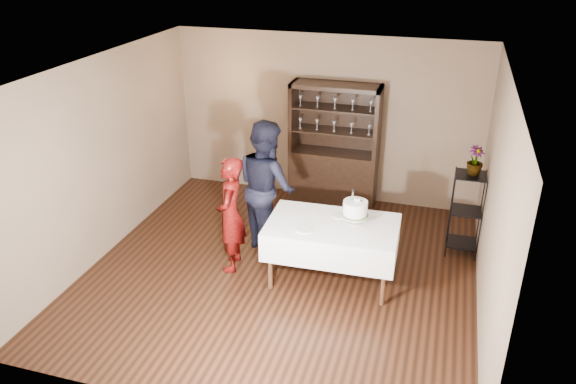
# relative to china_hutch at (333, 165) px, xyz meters

# --- Properties ---
(floor) EXTENTS (5.00, 5.00, 0.00)m
(floor) POSITION_rel_china_hutch_xyz_m (-0.20, -2.25, -0.66)
(floor) COLOR black
(floor) RESTS_ON ground
(ceiling) EXTENTS (5.00, 5.00, 0.00)m
(ceiling) POSITION_rel_china_hutch_xyz_m (-0.20, -2.25, 2.04)
(ceiling) COLOR silver
(ceiling) RESTS_ON back_wall
(back_wall) EXTENTS (5.00, 0.02, 2.70)m
(back_wall) POSITION_rel_china_hutch_xyz_m (-0.20, 0.25, 0.69)
(back_wall) COLOR brown
(back_wall) RESTS_ON floor
(wall_left) EXTENTS (0.02, 5.00, 2.70)m
(wall_left) POSITION_rel_china_hutch_xyz_m (-2.70, -2.25, 0.69)
(wall_left) COLOR brown
(wall_left) RESTS_ON floor
(wall_right) EXTENTS (0.02, 5.00, 2.70)m
(wall_right) POSITION_rel_china_hutch_xyz_m (2.30, -2.25, 0.69)
(wall_right) COLOR brown
(wall_right) RESTS_ON floor
(china_hutch) EXTENTS (1.40, 0.48, 2.00)m
(china_hutch) POSITION_rel_china_hutch_xyz_m (0.00, 0.00, 0.00)
(china_hutch) COLOR black
(china_hutch) RESTS_ON floor
(plant_etagere) EXTENTS (0.42, 0.42, 1.20)m
(plant_etagere) POSITION_rel_china_hutch_xyz_m (2.08, -1.05, -0.01)
(plant_etagere) COLOR black
(plant_etagere) RESTS_ON floor
(cake_table) EXTENTS (1.66, 1.05, 0.82)m
(cake_table) POSITION_rel_china_hutch_xyz_m (0.47, -2.23, -0.04)
(cake_table) COLOR white
(cake_table) RESTS_ON floor
(woman) EXTENTS (0.48, 0.63, 1.57)m
(woman) POSITION_rel_china_hutch_xyz_m (-0.87, -2.30, 0.12)
(woman) COLOR #370505
(woman) RESTS_ON floor
(man) EXTENTS (1.16, 1.15, 1.88)m
(man) POSITION_rel_china_hutch_xyz_m (-0.59, -1.66, 0.28)
(man) COLOR black
(man) RESTS_ON floor
(cake) EXTENTS (0.35, 0.35, 0.47)m
(cake) POSITION_rel_china_hutch_xyz_m (0.72, -2.13, 0.34)
(cake) COLOR silver
(cake) RESTS_ON cake_table
(plate_near) EXTENTS (0.26, 0.26, 0.01)m
(plate_near) POSITION_rel_china_hutch_xyz_m (0.17, -2.48, 0.16)
(plate_near) COLOR silver
(plate_near) RESTS_ON cake_table
(plate_far) EXTENTS (0.24, 0.24, 0.01)m
(plate_far) POSITION_rel_china_hutch_xyz_m (0.52, -2.02, 0.16)
(plate_far) COLOR silver
(plate_far) RESTS_ON cake_table
(potted_plant) EXTENTS (0.30, 0.30, 0.38)m
(potted_plant) POSITION_rel_china_hutch_xyz_m (2.10, -1.02, 0.72)
(potted_plant) COLOR #486932
(potted_plant) RESTS_ON plant_etagere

